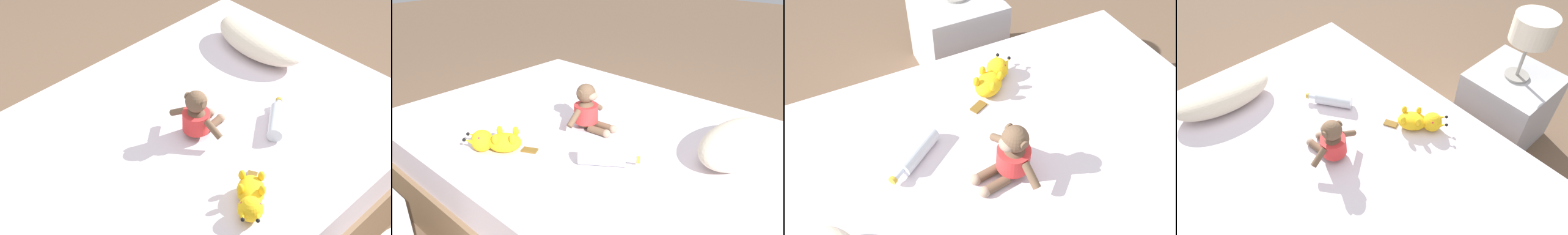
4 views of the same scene
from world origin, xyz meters
TOP-DOWN VIEW (x-y plane):
  - ground_plane at (0.00, 0.00)m, footprint 16.00×16.00m
  - bed at (0.00, 0.00)m, footprint 1.52×2.03m
  - pillow at (-0.22, 0.70)m, footprint 0.55×0.32m
  - plush_monkey at (0.01, 0.01)m, footprint 0.29×0.24m
  - plush_yellow_creature at (0.46, -0.15)m, footprint 0.25×0.29m
  - glass_bottle at (0.23, 0.29)m, footprint 0.19×0.24m

SIDE VIEW (x-z plane):
  - ground_plane at x=0.00m, z-range 0.00..0.00m
  - bed at x=0.00m, z-range 0.00..0.44m
  - glass_bottle at x=0.23m, z-range 0.44..0.51m
  - plush_yellow_creature at x=0.46m, z-range 0.44..0.54m
  - pillow at x=-0.22m, z-range 0.44..0.59m
  - plush_monkey at x=0.01m, z-range 0.42..0.66m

